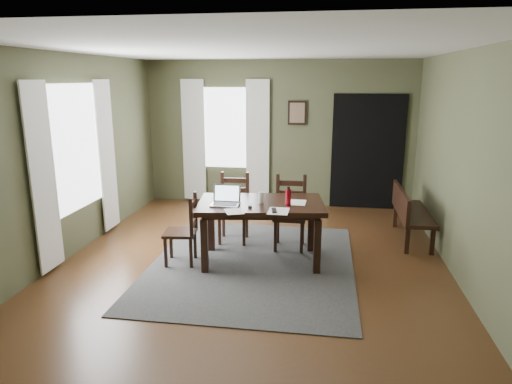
% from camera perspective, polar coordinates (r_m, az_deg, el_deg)
% --- Properties ---
extents(ground, '(5.00, 6.00, 0.01)m').
position_cam_1_polar(ground, '(6.05, -0.44, -9.03)').
color(ground, '#492C16').
extents(room_shell, '(5.02, 6.02, 2.71)m').
position_cam_1_polar(room_shell, '(5.60, -0.48, 8.26)').
color(room_shell, '#4A4E33').
rests_on(room_shell, ground).
extents(rug, '(2.60, 3.20, 0.01)m').
position_cam_1_polar(rug, '(6.05, -0.44, -8.93)').
color(rug, '#363636').
rests_on(rug, ground).
extents(dining_table, '(1.72, 1.17, 0.80)m').
position_cam_1_polar(dining_table, '(5.90, 0.63, -2.21)').
color(dining_table, black).
rests_on(dining_table, rug).
extents(chair_end, '(0.45, 0.45, 0.92)m').
position_cam_1_polar(chair_end, '(5.99, -9.00, -4.79)').
color(chair_end, black).
rests_on(chair_end, rug).
extents(chair_back_left, '(0.46, 0.47, 1.00)m').
position_cam_1_polar(chair_back_left, '(6.75, -2.78, -2.09)').
color(chair_back_left, black).
rests_on(chair_back_left, rug).
extents(chair_back_right, '(0.45, 0.46, 1.03)m').
position_cam_1_polar(chair_back_right, '(6.48, 4.28, -2.68)').
color(chair_back_right, black).
rests_on(chair_back_right, rug).
extents(bench, '(0.44, 1.37, 0.77)m').
position_cam_1_polar(bench, '(7.16, 18.56, -2.14)').
color(bench, black).
rests_on(bench, ground).
extents(laptop, '(0.36, 0.28, 0.24)m').
position_cam_1_polar(laptop, '(5.78, -3.77, -0.92)').
color(laptop, '#B7B7BC').
rests_on(laptop, dining_table).
extents(computer_mouse, '(0.06, 0.09, 0.03)m').
position_cam_1_polar(computer_mouse, '(5.63, -0.76, -1.81)').
color(computer_mouse, '#3F3F42').
rests_on(computer_mouse, dining_table).
extents(tv_remote, '(0.09, 0.20, 0.02)m').
position_cam_1_polar(tv_remote, '(5.48, 2.27, -2.33)').
color(tv_remote, black).
rests_on(tv_remote, dining_table).
extents(drinking_glass, '(0.08, 0.08, 0.14)m').
position_cam_1_polar(drinking_glass, '(5.82, 0.64, -0.69)').
color(drinking_glass, silver).
rests_on(drinking_glass, dining_table).
extents(water_bottle, '(0.08, 0.08, 0.24)m').
position_cam_1_polar(water_bottle, '(5.71, 4.05, -0.62)').
color(water_bottle, maroon).
rests_on(water_bottle, dining_table).
extents(paper_a, '(0.25, 0.30, 0.00)m').
position_cam_1_polar(paper_a, '(5.81, -4.43, -1.49)').
color(paper_a, white).
rests_on(paper_a, dining_table).
extents(paper_b, '(0.25, 0.32, 0.00)m').
position_cam_1_polar(paper_b, '(5.49, 2.82, -2.39)').
color(paper_b, white).
rests_on(paper_b, dining_table).
extents(paper_d, '(0.23, 0.29, 0.00)m').
position_cam_1_polar(paper_d, '(5.88, 5.16, -1.32)').
color(paper_d, white).
rests_on(paper_d, dining_table).
extents(paper_e, '(0.29, 0.33, 0.00)m').
position_cam_1_polar(paper_e, '(5.47, -2.78, -2.43)').
color(paper_e, white).
rests_on(paper_e, dining_table).
extents(window_left, '(0.01, 1.30, 1.70)m').
position_cam_1_polar(window_left, '(6.68, -21.67, 5.17)').
color(window_left, white).
rests_on(window_left, ground).
extents(window_back, '(1.00, 0.01, 1.50)m').
position_cam_1_polar(window_back, '(8.72, -3.84, 7.99)').
color(window_back, white).
rests_on(window_back, ground).
extents(curtain_left_near, '(0.03, 0.48, 2.30)m').
position_cam_1_polar(curtain_left_near, '(6.02, -25.08, 1.53)').
color(curtain_left_near, silver).
rests_on(curtain_left_near, ground).
extents(curtain_left_far, '(0.03, 0.48, 2.30)m').
position_cam_1_polar(curtain_left_far, '(7.41, -18.13, 4.29)').
color(curtain_left_far, silver).
rests_on(curtain_left_far, ground).
extents(curtain_back_left, '(0.44, 0.03, 2.30)m').
position_cam_1_polar(curtain_back_left, '(8.88, -7.79, 6.37)').
color(curtain_back_left, silver).
rests_on(curtain_back_left, ground).
extents(curtain_back_right, '(0.44, 0.03, 2.30)m').
position_cam_1_polar(curtain_back_right, '(8.61, 0.20, 6.26)').
color(curtain_back_right, silver).
rests_on(curtain_back_right, ground).
extents(framed_picture, '(0.34, 0.03, 0.44)m').
position_cam_1_polar(framed_picture, '(8.50, 5.17, 9.83)').
color(framed_picture, black).
rests_on(framed_picture, ground).
extents(doorway_back, '(1.30, 0.03, 2.10)m').
position_cam_1_polar(doorway_back, '(8.60, 13.78, 4.84)').
color(doorway_back, black).
rests_on(doorway_back, ground).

